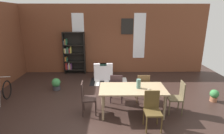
{
  "coord_description": "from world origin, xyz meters",
  "views": [
    {
      "loc": [
        0.04,
        -4.85,
        2.75
      ],
      "look_at": [
        0.12,
        1.62,
        0.85
      ],
      "focal_mm": 28.72,
      "sensor_mm": 36.0,
      "label": 1
    }
  ],
  "objects_px": {
    "dining_chair_near_right": "(152,109)",
    "potted_plant_corner": "(56,84)",
    "dining_table": "(132,91)",
    "dining_chair_far_left": "(116,87)",
    "potted_plant_by_shelf": "(214,95)",
    "vase_on_table": "(139,84)",
    "dining_chair_head_right": "(178,96)",
    "dining_chair_head_left": "(87,97)",
    "bicycle_second": "(0,96)",
    "dining_chair_far_right": "(143,87)",
    "bookshelf_tall": "(73,53)",
    "armchair_white": "(103,72)"
  },
  "relations": [
    {
      "from": "dining_chair_near_right",
      "to": "potted_plant_corner",
      "type": "height_order",
      "value": "dining_chair_near_right"
    },
    {
      "from": "dining_table",
      "to": "dining_chair_far_left",
      "type": "xyz_separation_m",
      "value": [
        -0.42,
        0.69,
        -0.17
      ]
    },
    {
      "from": "dining_table",
      "to": "potted_plant_by_shelf",
      "type": "height_order",
      "value": "dining_table"
    },
    {
      "from": "vase_on_table",
      "to": "potted_plant_corner",
      "type": "xyz_separation_m",
      "value": [
        -2.83,
        1.71,
        -0.67
      ]
    },
    {
      "from": "dining_chair_near_right",
      "to": "dining_table",
      "type": "bearing_deg",
      "value": 120.98
    },
    {
      "from": "dining_table",
      "to": "potted_plant_by_shelf",
      "type": "relative_size",
      "value": 4.54
    },
    {
      "from": "dining_chair_head_right",
      "to": "dining_chair_head_left",
      "type": "bearing_deg",
      "value": 179.98
    },
    {
      "from": "dining_chair_near_right",
      "to": "bicycle_second",
      "type": "xyz_separation_m",
      "value": [
        -4.48,
        1.18,
        -0.19
      ]
    },
    {
      "from": "vase_on_table",
      "to": "dining_chair_far_right",
      "type": "relative_size",
      "value": 0.28
    },
    {
      "from": "dining_chair_head_left",
      "to": "potted_plant_by_shelf",
      "type": "distance_m",
      "value": 4.14
    },
    {
      "from": "bicycle_second",
      "to": "potted_plant_by_shelf",
      "type": "bearing_deg",
      "value": 1.56
    },
    {
      "from": "dining_chair_head_left",
      "to": "potted_plant_corner",
      "type": "relative_size",
      "value": 2.11
    },
    {
      "from": "dining_chair_far_left",
      "to": "bookshelf_tall",
      "type": "relative_size",
      "value": 0.48
    },
    {
      "from": "dining_table",
      "to": "dining_chair_far_right",
      "type": "height_order",
      "value": "dining_chair_far_right"
    },
    {
      "from": "vase_on_table",
      "to": "dining_chair_head_left",
      "type": "distance_m",
      "value": 1.51
    },
    {
      "from": "dining_chair_far_right",
      "to": "bookshelf_tall",
      "type": "bearing_deg",
      "value": 132.98
    },
    {
      "from": "vase_on_table",
      "to": "dining_chair_far_left",
      "type": "xyz_separation_m",
      "value": [
        -0.59,
        0.69,
        -0.39
      ]
    },
    {
      "from": "dining_chair_head_left",
      "to": "dining_chair_far_right",
      "type": "height_order",
      "value": "same"
    },
    {
      "from": "dining_chair_far_right",
      "to": "dining_chair_near_right",
      "type": "relative_size",
      "value": 1.0
    },
    {
      "from": "vase_on_table",
      "to": "dining_chair_far_left",
      "type": "relative_size",
      "value": 0.28
    },
    {
      "from": "dining_chair_near_right",
      "to": "armchair_white",
      "type": "xyz_separation_m",
      "value": [
        -1.36,
        3.67,
        -0.23
      ]
    },
    {
      "from": "dining_chair_head_left",
      "to": "dining_chair_far_right",
      "type": "relative_size",
      "value": 1.0
    },
    {
      "from": "vase_on_table",
      "to": "bookshelf_tall",
      "type": "relative_size",
      "value": 0.13
    },
    {
      "from": "dining_table",
      "to": "armchair_white",
      "type": "relative_size",
      "value": 2.15
    },
    {
      "from": "dining_chair_head_right",
      "to": "armchair_white",
      "type": "distance_m",
      "value": 3.73
    },
    {
      "from": "dining_chair_far_left",
      "to": "dining_chair_near_right",
      "type": "relative_size",
      "value": 1.0
    },
    {
      "from": "dining_chair_far_left",
      "to": "dining_chair_near_right",
      "type": "bearing_deg",
      "value": -58.77
    },
    {
      "from": "potted_plant_corner",
      "to": "vase_on_table",
      "type": "bearing_deg",
      "value": -31.08
    },
    {
      "from": "bicycle_second",
      "to": "potted_plant_corner",
      "type": "xyz_separation_m",
      "value": [
        1.4,
        1.21,
        -0.09
      ]
    },
    {
      "from": "dining_table",
      "to": "dining_chair_head_right",
      "type": "bearing_deg",
      "value": -0.24
    },
    {
      "from": "dining_chair_far_right",
      "to": "bicycle_second",
      "type": "xyz_separation_m",
      "value": [
        -4.48,
        -0.2,
        -0.19
      ]
    },
    {
      "from": "vase_on_table",
      "to": "dining_chair_head_left",
      "type": "bearing_deg",
      "value": -179.83
    },
    {
      "from": "dining_chair_far_right",
      "to": "potted_plant_by_shelf",
      "type": "bearing_deg",
      "value": -0.27
    },
    {
      "from": "potted_plant_by_shelf",
      "to": "dining_chair_far_left",
      "type": "bearing_deg",
      "value": 179.8
    },
    {
      "from": "dining_chair_near_right",
      "to": "bicycle_second",
      "type": "relative_size",
      "value": 0.57
    },
    {
      "from": "armchair_white",
      "to": "dining_chair_near_right",
      "type": "bearing_deg",
      "value": -69.7
    },
    {
      "from": "bicycle_second",
      "to": "dining_chair_far_right",
      "type": "bearing_deg",
      "value": 2.52
    },
    {
      "from": "dining_chair_head_left",
      "to": "vase_on_table",
      "type": "bearing_deg",
      "value": 0.17
    },
    {
      "from": "bookshelf_tall",
      "to": "potted_plant_corner",
      "type": "height_order",
      "value": "bookshelf_tall"
    },
    {
      "from": "dining_chair_far_right",
      "to": "bookshelf_tall",
      "type": "height_order",
      "value": "bookshelf_tall"
    },
    {
      "from": "dining_table",
      "to": "armchair_white",
      "type": "height_order",
      "value": "dining_table"
    },
    {
      "from": "vase_on_table",
      "to": "potted_plant_corner",
      "type": "relative_size",
      "value": 0.58
    },
    {
      "from": "bookshelf_tall",
      "to": "vase_on_table",
      "type": "bearing_deg",
      "value": -55.41
    },
    {
      "from": "dining_chair_head_left",
      "to": "armchair_white",
      "type": "bearing_deg",
      "value": 83.18
    },
    {
      "from": "potted_plant_by_shelf",
      "to": "vase_on_table",
      "type": "bearing_deg",
      "value": -165.42
    },
    {
      "from": "dining_chair_head_right",
      "to": "bicycle_second",
      "type": "distance_m",
      "value": 5.39
    },
    {
      "from": "dining_chair_head_left",
      "to": "dining_chair_near_right",
      "type": "xyz_separation_m",
      "value": [
        1.71,
        -0.69,
        0.0
      ]
    },
    {
      "from": "dining_chair_head_left",
      "to": "potted_plant_by_shelf",
      "type": "height_order",
      "value": "dining_chair_head_left"
    },
    {
      "from": "vase_on_table",
      "to": "dining_chair_far_right",
      "type": "xyz_separation_m",
      "value": [
        0.25,
        0.69,
        -0.39
      ]
    },
    {
      "from": "dining_table",
      "to": "armchair_white",
      "type": "distance_m",
      "value": 3.15
    }
  ]
}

